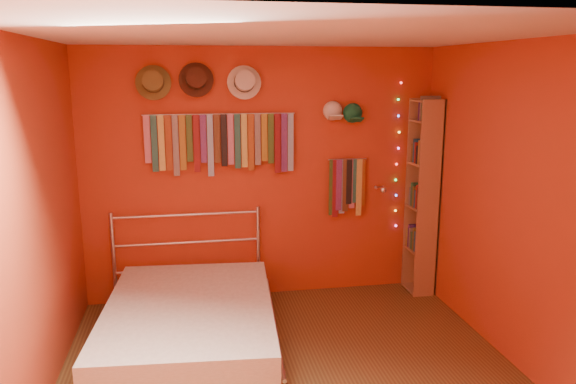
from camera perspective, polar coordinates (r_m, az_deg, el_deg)
ground at (r=4.41m, az=0.69°, el=-18.79°), size 3.50×3.50×0.00m
back_wall at (r=5.60m, az=-2.68°, el=1.72°), size 3.50×0.02×2.50m
right_wall at (r=4.57m, az=22.83°, el=-1.65°), size 0.02×3.50×2.50m
left_wall at (r=3.98m, az=-24.90°, el=-3.81°), size 0.02×3.50×2.50m
ceiling at (r=3.78m, az=0.80°, el=15.70°), size 3.50×3.50×0.02m
tie_rack at (r=5.44m, az=-6.80°, el=5.24°), size 1.45×0.03×0.60m
small_tie_rack at (r=5.73m, az=5.99°, el=0.76°), size 0.40×0.03×0.60m
fedora_olive at (r=5.36m, az=-13.55°, el=10.84°), size 0.33×0.18×0.32m
fedora_brown at (r=5.36m, az=-9.31°, el=11.27°), size 0.32×0.18×0.32m
fedora_white at (r=5.38m, az=-4.44°, el=11.13°), size 0.32×0.18×0.32m
cap_white at (r=5.60m, az=4.55°, el=8.21°), size 0.19×0.23×0.19m
cap_green at (r=5.66m, az=6.59°, el=7.96°), size 0.19×0.24×0.19m
fairy_lights at (r=5.88m, az=11.06°, el=3.58°), size 0.05×0.02×1.51m
reading_lamp at (r=5.71m, az=9.53°, el=0.25°), size 0.06×0.27×0.08m
bookshelf at (r=5.89m, az=13.84°, el=-0.41°), size 0.25×0.34×2.00m
bed at (r=4.82m, az=-9.96°, el=-13.13°), size 1.58×2.02×0.95m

